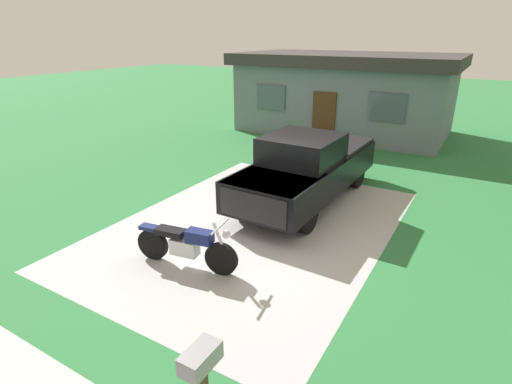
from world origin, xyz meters
TOP-DOWN VIEW (x-y plane):
  - ground_plane at (0.00, 0.00)m, footprint 80.00×80.00m
  - driveway_pad at (0.00, 0.00)m, footprint 5.98×8.22m
  - motorcycle at (-0.23, -2.20)m, footprint 2.20×0.73m
  - pickup_truck at (0.40, 2.23)m, footprint 2.14×5.67m
  - mailbox at (2.28, -4.93)m, footprint 0.26×0.48m
  - neighbor_house at (-1.58, 10.86)m, footprint 9.60×5.60m

SIDE VIEW (x-z plane):
  - ground_plane at x=0.00m, z-range 0.00..0.00m
  - driveway_pad at x=0.00m, z-range 0.00..0.01m
  - motorcycle at x=-0.23m, z-range -0.07..1.02m
  - pickup_truck at x=0.40m, z-range 0.00..1.90m
  - mailbox at x=2.28m, z-range 0.35..1.61m
  - neighbor_house at x=-1.58m, z-range 0.04..3.54m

